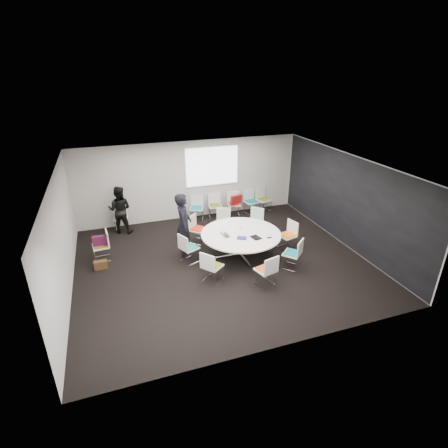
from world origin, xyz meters
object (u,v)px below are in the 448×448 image
object	(u,v)px
cup	(241,227)
chair_ring_e	(189,253)
chair_ring_c	(224,227)
chair_ring_g	(266,276)
person_main	(184,225)
chair_back_b	(215,210)
chair_back_c	(234,208)
chair_ring_h	(292,259)
brown_bag	(101,265)
chair_ring_f	(212,272)
chair_ring_a	(287,240)
chair_back_e	(263,204)
maroon_bag	(100,240)
chair_ring_d	(198,234)
conference_table	(241,239)
chair_back_a	(197,212)
person_back	(120,210)
chair_spare_left	(102,251)
chair_back_d	(251,206)
laptop	(227,234)

from	to	relation	value
cup	chair_ring_e	bearing A→B (deg)	-174.69
chair_ring_c	chair_ring_g	xyz separation A→B (m)	(0.06, -3.11, 0.00)
person_main	cup	size ratio (longest dim) A/B	21.10
chair_back_b	chair_back_c	size ratio (longest dim) A/B	1.00
chair_ring_h	brown_bag	bearing A→B (deg)	119.78
chair_ring_f	chair_ring_a	bearing A→B (deg)	71.17
chair_back_e	person_main	world-z (taller)	person_main
chair_ring_f	chair_ring_h	bearing A→B (deg)	49.43
chair_ring_h	chair_back_e	size ratio (longest dim) A/B	1.00
chair_ring_a	chair_ring_h	distance (m)	1.11
chair_ring_a	maroon_bag	distance (m)	5.50
chair_ring_d	chair_back_e	size ratio (longest dim) A/B	1.00
chair_back_b	cup	world-z (taller)	chair_back_b
chair_ring_f	chair_back_c	distance (m)	4.45
chair_back_e	conference_table	bearing A→B (deg)	36.92
chair_back_a	chair_back_c	distance (m)	1.42
chair_back_c	conference_table	bearing A→B (deg)	85.51
chair_ring_h	person_main	size ratio (longest dim) A/B	0.46
chair_ring_f	person_back	distance (m)	4.34
chair_ring_e	person_back	size ratio (longest dim) A/B	0.55
person_main	maroon_bag	distance (m)	2.41
chair_ring_h	chair_spare_left	bearing A→B (deg)	114.40
chair_ring_d	conference_table	bearing A→B (deg)	83.34
chair_ring_f	maroon_bag	bearing A→B (deg)	-166.14
chair_back_b	maroon_bag	world-z (taller)	chair_back_b
chair_ring_h	chair_spare_left	xyz separation A→B (m)	(-4.95, 2.17, 0.00)
chair_ring_a	brown_bag	xyz separation A→B (m)	(-5.42, 0.62, -0.16)
person_back	brown_bag	bearing A→B (deg)	92.05
chair_ring_a	chair_back_c	bearing A→B (deg)	-2.58
chair_back_b	person_back	distance (m)	3.39
chair_ring_a	chair_back_a	bearing A→B (deg)	19.64
chair_ring_d	chair_ring_f	bearing A→B (deg)	39.86
chair_ring_a	chair_ring_h	world-z (taller)	same
chair_back_a	maroon_bag	world-z (taller)	chair_back_a
chair_back_a	cup	size ratio (longest dim) A/B	9.78
chair_ring_d	chair_back_d	bearing A→B (deg)	168.96
conference_table	cup	xyz separation A→B (m)	(0.11, 0.30, 0.23)
chair_spare_left	chair_ring_c	bearing A→B (deg)	-88.99
chair_back_b	chair_ring_h	bearing A→B (deg)	112.19
conference_table	chair_ring_g	xyz separation A→B (m)	(0.04, -1.63, -0.27)
person_main	maroon_bag	world-z (taller)	person_main
chair_back_b	chair_back_c	xyz separation A→B (m)	(0.72, -0.03, 0.00)
chair_back_b	chair_back_d	xyz separation A→B (m)	(1.42, -0.04, 0.00)
maroon_bag	laptop	bearing A→B (deg)	-16.79
chair_back_d	brown_bag	size ratio (longest dim) A/B	2.44
chair_back_b	chair_ring_f	bearing A→B (deg)	80.45
chair_ring_a	chair_back_d	distance (m)	2.99
conference_table	chair_ring_g	size ratio (longest dim) A/B	2.62
person_main	maroon_bag	size ratio (longest dim) A/B	4.75
chair_ring_e	chair_back_a	distance (m)	2.99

